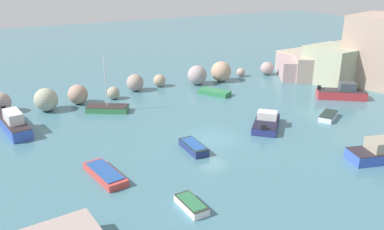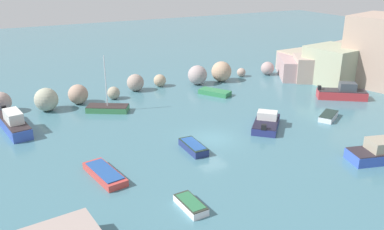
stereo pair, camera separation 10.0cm
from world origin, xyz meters
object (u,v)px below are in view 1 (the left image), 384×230
Objects in this scene: moored_boat_6 at (328,116)px; moored_boat_7 at (105,174)px; moored_boat_5 at (13,123)px; moored_boat_0 at (108,108)px; moored_boat_2 at (191,204)px; moored_boat_9 at (215,92)px; moored_boat_1 at (266,122)px; moored_boat_4 at (342,93)px; moored_boat_8 at (194,147)px.

moored_boat_7 reaches higher than moored_boat_6.
moored_boat_7 is (5.15, -12.70, -0.47)m from moored_boat_5.
moored_boat_0 is 22.88m from moored_boat_6.
moored_boat_2 is 24.27m from moored_boat_9.
moored_boat_7 is at bearing 141.67° from moored_boat_1.
moored_boat_4 reaches higher than moored_boat_9.
moored_boat_9 is (0.84, 11.26, -0.23)m from moored_boat_1.
moored_boat_8 reaches higher than moored_boat_9.
moored_boat_8 reaches higher than moored_boat_7.
moored_boat_0 reaches higher than moored_boat_7.
moored_boat_5 reaches higher than moored_boat_9.
moored_boat_8 is at bearing -133.42° from moored_boat_4.
moored_boat_7 is 22.04m from moored_boat_9.
moored_boat_1 is 1.80× the size of moored_boat_2.
moored_boat_0 is at bearing 16.49° from moored_boat_8.
moored_boat_5 reaches higher than moored_boat_2.
moored_boat_9 is at bearing 39.07° from moored_boat_1.
moored_boat_9 is at bearing -178.19° from moored_boat_4.
moored_boat_7 is (-16.45, -2.41, -0.22)m from moored_boat_1.
moored_boat_5 is 1.76× the size of moored_boat_9.
moored_boat_0 is at bearing 58.15° from moored_boat_9.
moored_boat_1 reaches higher than moored_boat_2.
moored_boat_4 is 0.78× the size of moored_boat_5.
moored_boat_5 is 1.51× the size of moored_boat_7.
moored_boat_5 is at bearing 36.82° from moored_boat_0.
moored_boat_8 is (-21.83, -4.49, -0.34)m from moored_boat_4.
moored_boat_9 reaches higher than moored_boat_2.
moored_boat_6 is at bearing -55.03° from moored_boat_1.
moored_boat_1 is 1.51× the size of moored_boat_8.
moored_boat_1 is at bearing 88.38° from moored_boat_7.
moored_boat_2 is at bearing 119.24° from moored_boat_0.
moored_boat_6 is 13.74m from moored_boat_9.
moored_boat_8 is at bearing -32.01° from moored_boat_2.
moored_boat_1 is 1.21× the size of moored_boat_9.
moored_boat_4 is (25.52, -8.20, 0.32)m from moored_boat_0.
moored_boat_0 reaches higher than moored_boat_4.
moored_boat_8 is (4.10, 7.56, 0.05)m from moored_boat_2.
moored_boat_7 is (-23.44, -1.39, -0.00)m from moored_boat_6.
moored_boat_2 is at bearing 151.81° from moored_boat_8.
moored_boat_1 is at bearing -58.44° from moored_boat_2.
moored_boat_8 is (7.88, 1.07, 0.06)m from moored_boat_7.
moored_boat_0 reaches higher than moored_boat_1.
moored_boat_1 is 1.05× the size of moored_boat_7.
moored_boat_5 is (-34.86, 7.14, 0.07)m from moored_boat_4.
moored_boat_4 is (13.26, 3.14, 0.18)m from moored_boat_1.
moored_boat_5 is 17.47m from moored_boat_8.
moored_boat_2 is 0.38× the size of moored_boat_5.
moored_boat_0 is 20.25m from moored_boat_2.
moored_boat_1 is 0.89× the size of moored_boat_4.
moored_boat_2 is at bearing -120.10° from moored_boat_4.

